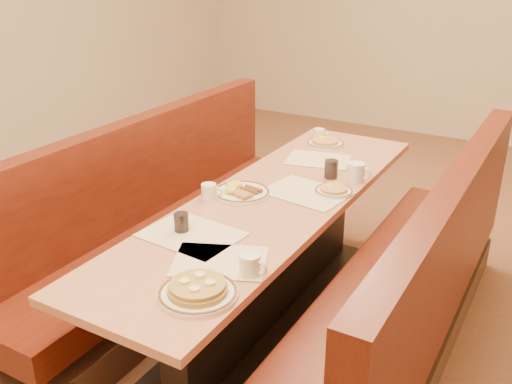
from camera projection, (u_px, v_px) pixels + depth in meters
The scene contains 18 objects.
ground at pixel (271, 319), 3.23m from camera, with size 8.00×8.00×0.00m, color #9E6647.
diner_table at pixel (272, 262), 3.08m from camera, with size 0.70×2.50×0.75m.
booth_left at pixel (165, 233), 3.43m from camera, with size 0.55×2.50×1.05m.
booth_right at pixel (405, 303), 2.75m from camera, with size 0.55×2.50×1.05m.
placemat_near_left at pixel (192, 234), 2.56m from camera, with size 0.42×0.32×0.00m, color beige.
placemat_near_right at pixel (220, 261), 2.34m from camera, with size 0.38×0.28×0.00m, color beige.
placemat_far_left at pixel (318, 160), 3.47m from camera, with size 0.37×0.28×0.00m, color beige.
placemat_far_right at pixel (307, 192), 3.00m from camera, with size 0.42×0.31×0.00m, color beige.
pancake_plate at pixel (198, 291), 2.10m from camera, with size 0.30×0.30×0.07m.
eggs_plate at pixel (241, 192), 2.97m from camera, with size 0.29×0.29×0.06m.
extra_plate_mid at pixel (334, 190), 3.00m from camera, with size 0.20×0.20×0.04m.
extra_plate_far at pixel (325, 143), 3.73m from camera, with size 0.25×0.25×0.05m.
coffee_mug_a at pixel (251, 265), 2.22m from camera, with size 0.12×0.08×0.09m.
coffee_mug_b at pixel (209, 191), 2.91m from camera, with size 0.11×0.08×0.08m.
coffee_mug_c at pixel (357, 172), 3.14m from camera, with size 0.14×0.10×0.10m.
coffee_mug_d at pixel (319, 135), 3.82m from camera, with size 0.11×0.07×0.08m.
soda_tumbler_near at pixel (181, 223), 2.57m from camera, with size 0.07×0.07×0.09m.
soda_tumbler_mid at pixel (331, 169), 3.19m from camera, with size 0.07×0.07×0.10m.
Camera 1 is at (1.27, -2.37, 1.93)m, focal length 40.00 mm.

